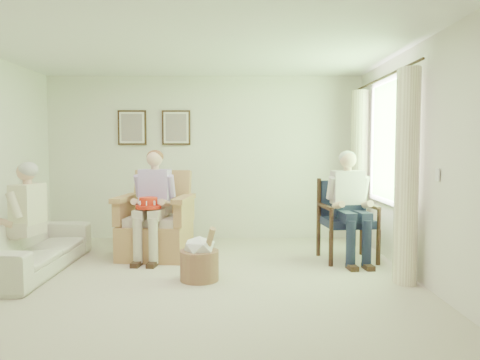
# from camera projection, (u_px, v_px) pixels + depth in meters

# --- Properties ---
(floor) EXTENTS (5.50, 5.50, 0.00)m
(floor) POSITION_uv_depth(u_px,v_px,m) (187.00, 289.00, 4.84)
(floor) COLOR beige
(floor) RESTS_ON ground
(back_wall) EXTENTS (5.00, 0.04, 2.60)m
(back_wall) POSITION_uv_depth(u_px,v_px,m) (205.00, 158.00, 7.49)
(back_wall) COLOR silver
(back_wall) RESTS_ON ground
(front_wall) EXTENTS (5.00, 0.04, 2.60)m
(front_wall) POSITION_uv_depth(u_px,v_px,m) (117.00, 186.00, 2.00)
(front_wall) COLOR silver
(front_wall) RESTS_ON ground
(right_wall) EXTENTS (0.04, 5.50, 2.60)m
(right_wall) POSITION_uv_depth(u_px,v_px,m) (431.00, 164.00, 4.76)
(right_wall) COLOR silver
(right_wall) RESTS_ON ground
(ceiling) EXTENTS (5.00, 5.50, 0.02)m
(ceiling) POSITION_uv_depth(u_px,v_px,m) (185.00, 34.00, 4.66)
(ceiling) COLOR white
(ceiling) RESTS_ON back_wall
(window) EXTENTS (0.13, 2.50, 1.63)m
(window) POSITION_uv_depth(u_px,v_px,m) (390.00, 138.00, 5.94)
(window) COLOR #2D6B23
(window) RESTS_ON right_wall
(curtain_left) EXTENTS (0.34, 0.34, 2.30)m
(curtain_left) POSITION_uv_depth(u_px,v_px,m) (407.00, 177.00, 4.99)
(curtain_left) COLOR #FFF4C7
(curtain_left) RESTS_ON ground
(curtain_right) EXTENTS (0.34, 0.34, 2.30)m
(curtain_right) POSITION_uv_depth(u_px,v_px,m) (359.00, 169.00, 6.95)
(curtain_right) COLOR #FFF4C7
(curtain_right) RESTS_ON ground
(framed_print_left) EXTENTS (0.45, 0.05, 0.55)m
(framed_print_left) POSITION_uv_depth(u_px,v_px,m) (132.00, 128.00, 7.41)
(framed_print_left) COLOR #382114
(framed_print_left) RESTS_ON back_wall
(framed_print_right) EXTENTS (0.45, 0.05, 0.55)m
(framed_print_right) POSITION_uv_depth(u_px,v_px,m) (176.00, 128.00, 7.42)
(framed_print_right) COLOR #382114
(framed_print_right) RESTS_ON back_wall
(wicker_armchair) EXTENTS (0.90, 0.89, 1.15)m
(wicker_armchair) POSITION_uv_depth(u_px,v_px,m) (156.00, 229.00, 6.28)
(wicker_armchair) COLOR #AF7952
(wicker_armchair) RESTS_ON ground
(wood_armchair) EXTENTS (0.66, 0.62, 1.02)m
(wood_armchair) POSITION_uv_depth(u_px,v_px,m) (346.00, 216.00, 6.14)
(wood_armchair) COLOR black
(wood_armchair) RESTS_ON ground
(sofa) EXTENTS (2.10, 0.82, 0.61)m
(sofa) POSITION_uv_depth(u_px,v_px,m) (29.00, 246.00, 5.53)
(sofa) COLOR silver
(sofa) RESTS_ON ground
(person_wicker) EXTENTS (0.40, 0.63, 1.40)m
(person_wicker) POSITION_uv_depth(u_px,v_px,m) (154.00, 196.00, 6.10)
(person_wicker) COLOR #C1B59B
(person_wicker) RESTS_ON ground
(person_dark) EXTENTS (0.40, 0.63, 1.39)m
(person_dark) POSITION_uv_depth(u_px,v_px,m) (349.00, 198.00, 5.96)
(person_dark) COLOR #192037
(person_dark) RESTS_ON ground
(person_sofa) EXTENTS (0.42, 0.62, 1.27)m
(person_sofa) POSITION_uv_depth(u_px,v_px,m) (23.00, 212.00, 5.39)
(person_sofa) COLOR beige
(person_sofa) RESTS_ON ground
(red_hat) EXTENTS (0.32, 0.32, 0.14)m
(red_hat) POSITION_uv_depth(u_px,v_px,m) (148.00, 204.00, 5.90)
(red_hat) COLOR red
(red_hat) RESTS_ON person_wicker
(hatbox) EXTENTS (0.48, 0.48, 0.63)m
(hatbox) POSITION_uv_depth(u_px,v_px,m) (200.00, 258.00, 5.15)
(hatbox) COLOR tan
(hatbox) RESTS_ON ground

